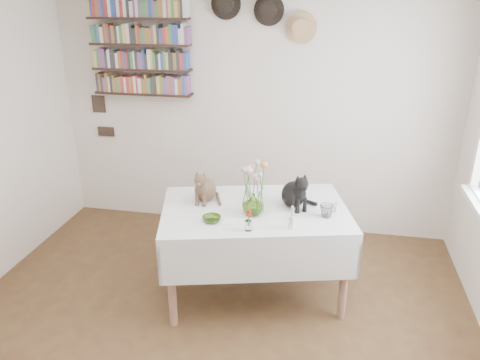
% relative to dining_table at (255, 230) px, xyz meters
% --- Properties ---
extents(room, '(4.08, 4.58, 2.58)m').
position_rel_dining_table_xyz_m(room, '(-0.24, -1.00, 0.66)').
color(room, brown).
rests_on(room, ground).
extents(dining_table, '(1.64, 1.26, 0.78)m').
position_rel_dining_table_xyz_m(dining_table, '(0.00, 0.00, 0.00)').
color(dining_table, white).
rests_on(dining_table, room).
extents(tabby_cat, '(0.21, 0.26, 0.29)m').
position_rel_dining_table_xyz_m(tabby_cat, '(-0.42, 0.08, 0.33)').
color(tabby_cat, brown).
rests_on(tabby_cat, dining_table).
extents(black_cat, '(0.32, 0.33, 0.31)m').
position_rel_dining_table_xyz_m(black_cat, '(0.29, 0.11, 0.35)').
color(black_cat, black).
rests_on(black_cat, dining_table).
extents(flower_vase, '(0.18, 0.18, 0.17)m').
position_rel_dining_table_xyz_m(flower_vase, '(0.00, -0.11, 0.28)').
color(flower_vase, '#7DAD3F').
rests_on(flower_vase, dining_table).
extents(green_bowl, '(0.19, 0.19, 0.04)m').
position_rel_dining_table_xyz_m(green_bowl, '(-0.28, -0.29, 0.21)').
color(green_bowl, '#7DAD3F').
rests_on(green_bowl, dining_table).
extents(drinking_glass, '(0.13, 0.13, 0.10)m').
position_rel_dining_table_xyz_m(drinking_glass, '(0.55, -0.04, 0.24)').
color(drinking_glass, white).
rests_on(drinking_glass, dining_table).
extents(candlestick, '(0.05, 0.05, 0.17)m').
position_rel_dining_table_xyz_m(candlestick, '(0.31, -0.27, 0.25)').
color(candlestick, white).
rests_on(candlestick, dining_table).
extents(berry_jar, '(0.05, 0.05, 0.19)m').
position_rel_dining_table_xyz_m(berry_jar, '(0.01, -0.37, 0.28)').
color(berry_jar, white).
rests_on(berry_jar, dining_table).
extents(porcelain_figurine, '(0.05, 0.05, 0.09)m').
position_rel_dining_table_xyz_m(porcelain_figurine, '(0.63, 0.07, 0.23)').
color(porcelain_figurine, white).
rests_on(porcelain_figurine, dining_table).
extents(flower_bouquet, '(0.17, 0.13, 0.39)m').
position_rel_dining_table_xyz_m(flower_bouquet, '(0.00, -0.10, 0.53)').
color(flower_bouquet, '#4C7233').
rests_on(flower_bouquet, flower_vase).
extents(bookshelf_unit, '(1.00, 0.16, 0.91)m').
position_rel_dining_table_xyz_m(bookshelf_unit, '(-1.34, 1.16, 1.26)').
color(bookshelf_unit, '#301C15').
rests_on(bookshelf_unit, room).
extents(wall_hats, '(0.98, 0.09, 0.48)m').
position_rel_dining_table_xyz_m(wall_hats, '(-0.12, 1.18, 1.58)').
color(wall_hats, black).
rests_on(wall_hats, room).
extents(wall_art_plaques, '(0.21, 0.02, 0.44)m').
position_rel_dining_table_xyz_m(wall_art_plaques, '(-1.87, 1.23, 0.54)').
color(wall_art_plaques, '#38281E').
rests_on(wall_art_plaques, room).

